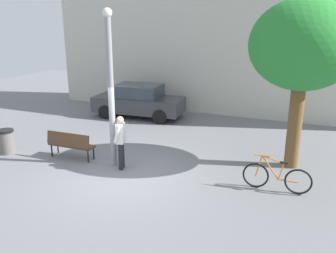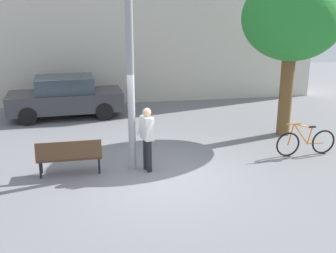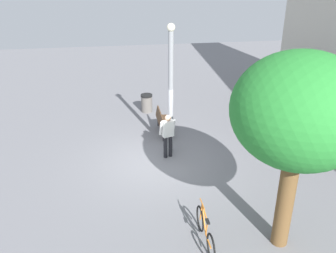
# 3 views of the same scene
# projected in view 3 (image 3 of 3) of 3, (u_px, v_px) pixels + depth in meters

# --- Properties ---
(ground_plane) EXTENTS (36.00, 36.00, 0.00)m
(ground_plane) POSITION_uv_depth(u_px,v_px,m) (157.00, 162.00, 13.51)
(ground_plane) COLOR slate
(lamppost) EXTENTS (0.28, 0.28, 4.76)m
(lamppost) POSITION_uv_depth(u_px,v_px,m) (171.00, 88.00, 13.10)
(lamppost) COLOR gray
(lamppost) RESTS_ON ground_plane
(person_by_lamppost) EXTENTS (0.41, 0.63, 1.67)m
(person_by_lamppost) POSITION_uv_depth(u_px,v_px,m) (168.00, 133.00, 13.44)
(person_by_lamppost) COLOR #232328
(person_by_lamppost) RESTS_ON ground_plane
(park_bench) EXTENTS (1.61, 0.51, 0.92)m
(park_bench) POSITION_uv_depth(u_px,v_px,m) (162.00, 121.00, 15.37)
(park_bench) COLOR #513823
(park_bench) RESTS_ON ground_plane
(plaza_tree) EXTENTS (3.10, 3.10, 5.06)m
(plaza_tree) POSITION_uv_depth(u_px,v_px,m) (300.00, 112.00, 8.25)
(plaza_tree) COLOR brown
(plaza_tree) RESTS_ON ground_plane
(bicycle_orange) EXTENTS (1.81, 0.09, 0.97)m
(bicycle_orange) POSITION_uv_depth(u_px,v_px,m) (205.00, 231.00, 9.64)
(bicycle_orange) COLOR black
(bicycle_orange) RESTS_ON ground_plane
(parked_car_charcoal) EXTENTS (4.32, 2.07, 1.55)m
(parked_car_charcoal) POSITION_uv_depth(u_px,v_px,m) (289.00, 105.00, 16.36)
(parked_car_charcoal) COLOR #38383D
(parked_car_charcoal) RESTS_ON ground_plane
(trash_bin) EXTENTS (0.54, 0.54, 0.84)m
(trash_bin) POSITION_uv_depth(u_px,v_px,m) (147.00, 103.00, 17.48)
(trash_bin) COLOR #66605B
(trash_bin) RESTS_ON ground_plane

